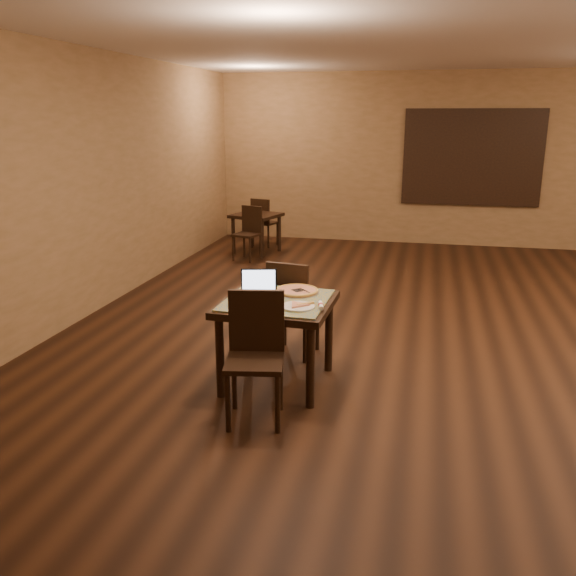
% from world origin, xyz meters
% --- Properties ---
extents(ground, '(10.00, 10.00, 0.00)m').
position_xyz_m(ground, '(0.00, 0.00, 0.00)').
color(ground, black).
rests_on(ground, ground).
extents(wall_back, '(8.00, 0.02, 3.00)m').
position_xyz_m(wall_back, '(0.00, 5.00, 1.50)').
color(wall_back, '#916D49').
rests_on(wall_back, ground).
extents(wall_front, '(8.00, 0.02, 3.00)m').
position_xyz_m(wall_front, '(0.00, -5.00, 1.50)').
color(wall_front, '#916D49').
rests_on(wall_front, ground).
extents(wall_left, '(0.02, 10.00, 3.00)m').
position_xyz_m(wall_left, '(-4.00, 0.00, 1.50)').
color(wall_left, '#916D49').
rests_on(wall_left, ground).
extents(ceiling, '(8.00, 10.00, 0.02)m').
position_xyz_m(ceiling, '(0.00, 0.00, 3.00)').
color(ceiling, silver).
rests_on(ceiling, wall_back).
extents(mural, '(2.34, 0.05, 1.64)m').
position_xyz_m(mural, '(0.50, 4.96, 1.55)').
color(mural, '#295B97').
rests_on(mural, wall_back).
extents(tiled_table, '(0.95, 0.95, 0.76)m').
position_xyz_m(tiled_table, '(-1.39, -1.45, 0.66)').
color(tiled_table, black).
rests_on(tiled_table, ground).
extents(chair_main_near, '(0.50, 0.50, 0.99)m').
position_xyz_m(chair_main_near, '(-1.41, -2.06, 0.56)').
color(chair_main_near, black).
rests_on(chair_main_near, ground).
extents(chair_main_far, '(0.47, 0.47, 0.95)m').
position_xyz_m(chair_main_far, '(-1.41, -0.83, 0.54)').
color(chair_main_far, black).
rests_on(chair_main_far, ground).
extents(laptop, '(0.36, 0.31, 0.21)m').
position_xyz_m(laptop, '(-1.59, -1.35, 0.82)').
color(laptop, black).
rests_on(laptop, tiled_table).
extents(plate, '(0.27, 0.27, 0.01)m').
position_xyz_m(plate, '(-1.17, -1.63, 0.77)').
color(plate, white).
rests_on(plate, tiled_table).
extents(pizza_slice, '(0.28, 0.28, 0.02)m').
position_xyz_m(pizza_slice, '(-1.17, -1.63, 0.79)').
color(pizza_slice, beige).
rests_on(pizza_slice, plate).
extents(pizza_pan, '(0.40, 0.40, 0.01)m').
position_xyz_m(pizza_pan, '(-1.27, -1.21, 0.77)').
color(pizza_pan, silver).
rests_on(pizza_pan, tiled_table).
extents(pizza_whole, '(0.38, 0.38, 0.03)m').
position_xyz_m(pizza_whole, '(-1.27, -1.21, 0.78)').
color(pizza_whole, beige).
rests_on(pizza_whole, pizza_pan).
extents(spatula, '(0.23, 0.25, 0.01)m').
position_xyz_m(spatula, '(-1.25, -1.23, 0.79)').
color(spatula, silver).
rests_on(spatula, pizza_whole).
extents(napkin_roll, '(0.07, 0.17, 0.04)m').
position_xyz_m(napkin_roll, '(-0.99, -1.59, 0.78)').
color(napkin_roll, white).
rests_on(napkin_roll, tiled_table).
extents(other_table_b, '(0.87, 0.87, 0.66)m').
position_xyz_m(other_table_b, '(-3.00, 3.58, 0.55)').
color(other_table_b, black).
rests_on(other_table_b, ground).
extents(other_table_b_chair_near, '(0.46, 0.46, 0.86)m').
position_xyz_m(other_table_b_chair_near, '(-2.98, 3.08, 0.48)').
color(other_table_b_chair_near, black).
rests_on(other_table_b_chair_near, ground).
extents(other_table_b_chair_far, '(0.46, 0.46, 0.86)m').
position_xyz_m(other_table_b_chair_far, '(-3.02, 4.08, 0.48)').
color(other_table_b_chair_far, black).
rests_on(other_table_b_chair_far, ground).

